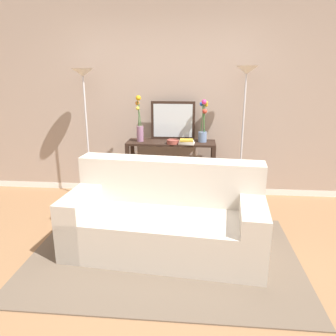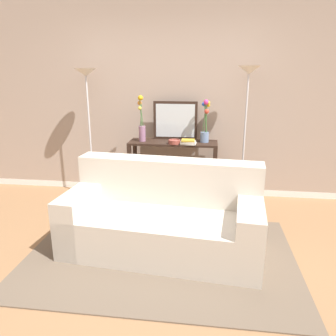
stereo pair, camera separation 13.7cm
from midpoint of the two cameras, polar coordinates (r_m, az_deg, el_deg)
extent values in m
cube|color=#936B47|center=(3.11, -4.16, -17.94)|extent=(16.00, 16.00, 0.02)
cube|color=white|center=(4.99, -0.23, -3.39)|extent=(12.00, 0.15, 0.09)
cube|color=tan|center=(4.69, -0.25, 14.46)|extent=(12.00, 0.14, 2.97)
cube|color=brown|center=(3.34, -1.96, -14.99)|extent=(2.60, 1.76, 0.01)
cube|color=beige|center=(3.32, -1.78, -11.09)|extent=(1.99, 1.05, 0.42)
cube|color=beige|center=(3.43, -0.75, -2.17)|extent=(1.93, 0.43, 0.46)
cube|color=beige|center=(3.54, -15.30, -8.27)|extent=(0.32, 0.90, 0.60)
cube|color=beige|center=(3.22, 13.17, -10.67)|extent=(0.32, 0.90, 0.60)
cube|color=black|center=(4.42, -0.34, 4.45)|extent=(1.19, 0.39, 0.03)
cube|color=black|center=(4.61, -0.32, -3.76)|extent=(1.10, 0.33, 0.01)
cube|color=black|center=(4.46, -7.85, -1.15)|extent=(0.05, 0.05, 0.81)
cube|color=black|center=(4.35, 6.96, -1.58)|extent=(0.05, 0.05, 0.81)
cube|color=black|center=(4.77, -6.96, 0.08)|extent=(0.05, 0.05, 0.81)
cube|color=black|center=(4.67, 6.86, -0.28)|extent=(0.05, 0.05, 0.81)
cylinder|color=silver|center=(4.83, -13.99, -5.04)|extent=(0.26, 0.26, 0.02)
cylinder|color=silver|center=(4.59, -14.73, 4.78)|extent=(0.02, 0.02, 1.66)
cone|color=silver|center=(4.50, -15.58, 15.81)|extent=(0.28, 0.28, 0.10)
cylinder|color=silver|center=(4.60, 11.27, -5.97)|extent=(0.26, 0.26, 0.02)
cylinder|color=silver|center=(4.35, 11.91, 4.52)|extent=(0.02, 0.02, 1.69)
cone|color=silver|center=(4.25, 12.66, 16.39)|extent=(0.28, 0.28, 0.10)
cube|color=black|center=(4.53, -0.01, 8.29)|extent=(0.60, 0.02, 0.52)
cube|color=silver|center=(4.52, -0.02, 8.27)|extent=(0.53, 0.01, 0.45)
cylinder|color=gray|center=(4.44, -5.79, 5.97)|extent=(0.09, 0.09, 0.21)
cylinder|color=#3D7538|center=(4.41, -6.02, 9.24)|extent=(0.02, 0.03, 0.30)
sphere|color=orange|center=(4.41, -6.28, 11.20)|extent=(0.06, 0.06, 0.06)
cylinder|color=#3D7538|center=(4.40, -6.00, 8.81)|extent=(0.02, 0.02, 0.24)
sphere|color=gold|center=(4.37, -6.24, 10.33)|extent=(0.05, 0.05, 0.05)
cylinder|color=#3D7538|center=(4.39, -5.96, 9.66)|extent=(0.05, 0.02, 0.37)
sphere|color=gold|center=(4.35, -6.13, 12.07)|extent=(0.07, 0.07, 0.07)
cylinder|color=#6B84AD|center=(4.41, 5.16, 5.44)|extent=(0.11, 0.11, 0.14)
cylinder|color=#3D7538|center=(4.37, 5.47, 8.58)|extent=(0.01, 0.03, 0.35)
sphere|color=gold|center=(4.36, 5.79, 10.87)|extent=(0.05, 0.05, 0.05)
cylinder|color=#3D7538|center=(4.35, 5.29, 8.84)|extent=(0.05, 0.01, 0.40)
sphere|color=#DD3586|center=(4.31, 5.40, 11.43)|extent=(0.07, 0.07, 0.07)
cylinder|color=#3D7538|center=(4.36, 5.45, 8.77)|extent=(0.02, 0.03, 0.38)
sphere|color=gold|center=(4.33, 5.75, 11.27)|extent=(0.05, 0.05, 0.05)
cylinder|color=#3D7538|center=(4.38, 5.11, 8.68)|extent=(0.03, 0.03, 0.36)
sphere|color=blue|center=(4.38, 5.02, 11.08)|extent=(0.06, 0.06, 0.06)
cylinder|color=#3D7538|center=(4.36, 5.34, 8.07)|extent=(0.02, 0.02, 0.28)
sphere|color=#C23F2D|center=(4.32, 5.52, 9.85)|extent=(0.06, 0.06, 0.06)
cylinder|color=brown|center=(4.29, -0.08, 4.56)|extent=(0.16, 0.16, 0.04)
torus|color=brown|center=(4.28, -0.08, 4.90)|extent=(0.16, 0.16, 0.01)
cube|color=silver|center=(4.28, 2.37, 4.34)|extent=(0.21, 0.17, 0.02)
cube|color=silver|center=(4.27, 2.31, 4.60)|extent=(0.19, 0.15, 0.02)
cube|color=gold|center=(4.26, 2.33, 4.87)|extent=(0.17, 0.14, 0.02)
cube|color=#B77F33|center=(4.71, -5.98, -4.66)|extent=(0.05, 0.15, 0.10)
cube|color=#236033|center=(4.70, -5.49, -4.51)|extent=(0.03, 0.14, 0.13)
cube|color=#BC3328|center=(4.69, -5.11, -4.53)|extent=(0.03, 0.18, 0.13)
cube|color=#2D2D33|center=(4.69, -4.58, -4.57)|extent=(0.06, 0.13, 0.13)
cube|color=tan|center=(4.68, -3.94, -4.65)|extent=(0.04, 0.13, 0.11)
cube|color=#1E7075|center=(4.67, -3.27, -4.76)|extent=(0.06, 0.16, 0.10)
cube|color=navy|center=(4.66, -2.55, -4.63)|extent=(0.06, 0.17, 0.13)
cube|color=silver|center=(4.66, -2.00, -4.80)|extent=(0.03, 0.13, 0.10)
cube|color=#6B3360|center=(4.66, -1.62, -4.82)|extent=(0.03, 0.17, 0.10)
camera|label=1|loc=(0.07, -91.04, -0.31)|focal=34.88mm
camera|label=2|loc=(0.07, 88.96, 0.31)|focal=34.88mm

